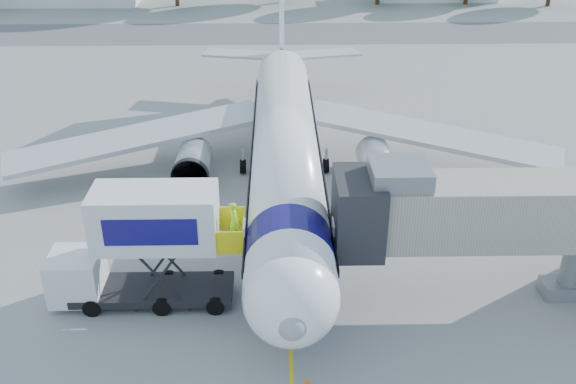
{
  "coord_description": "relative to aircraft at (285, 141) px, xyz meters",
  "views": [
    {
      "loc": [
        -0.5,
        -30.33,
        17.59
      ],
      "look_at": [
        0.04,
        -2.8,
        3.2
      ],
      "focal_mm": 40.0,
      "sensor_mm": 36.0,
      "label": 1
    }
  ],
  "objects": [
    {
      "name": "safety_cone_b",
      "position": [
        0.55,
        -16.77,
        -2.63
      ],
      "size": [
        0.42,
        0.42,
        0.66
      ],
      "color": "orange",
      "rests_on": "ground"
    },
    {
      "name": "ground",
      "position": [
        0.0,
        -4.12,
        -2.95
      ],
      "size": [
        160.0,
        160.0,
        0.0
      ],
      "primitive_type": "plane",
      "color": "gray",
      "rests_on": "ground"
    },
    {
      "name": "jet_bridge",
      "position": [
        7.99,
        -11.12,
        1.39
      ],
      "size": [
        13.9,
        3.2,
        6.6
      ],
      "color": "#ABA692",
      "rests_on": "ground"
    },
    {
      "name": "aircraft",
      "position": [
        0.0,
        0.0,
        0.0
      ],
      "size": [
        34.17,
        37.73,
        11.35
      ],
      "color": "white",
      "rests_on": "ground"
    },
    {
      "name": "catering_hiloader",
      "position": [
        -6.26,
        -11.12,
        -0.19
      ],
      "size": [
        8.5,
        2.44,
        5.5
      ],
      "color": "black",
      "rests_on": "ground"
    },
    {
      "name": "taxiway_strip",
      "position": [
        0.0,
        37.88,
        -2.94
      ],
      "size": [
        120.0,
        10.0,
        0.01
      ],
      "primitive_type": "cube",
      "color": "#59595B",
      "rests_on": "ground"
    },
    {
      "name": "guidance_line",
      "position": [
        0.0,
        -4.12,
        -2.94
      ],
      "size": [
        0.15,
        70.0,
        0.01
      ],
      "primitive_type": "cube",
      "color": "yellow",
      "rests_on": "ground"
    }
  ]
}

